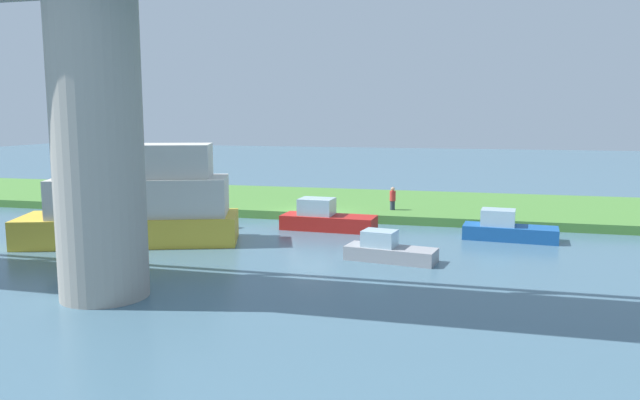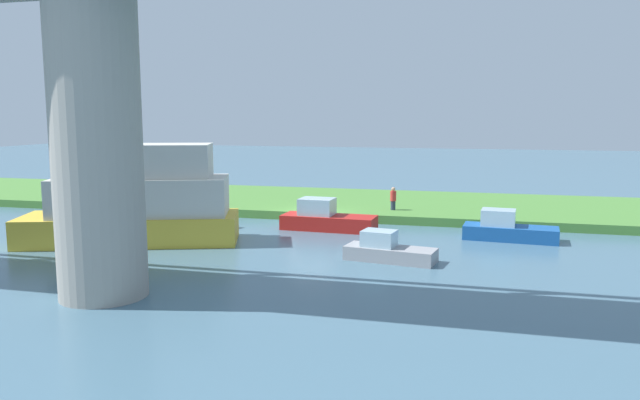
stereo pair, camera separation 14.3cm
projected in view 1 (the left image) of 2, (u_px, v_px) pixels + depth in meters
ground_plane at (312, 221)px, 35.96m from camera, size 160.00×160.00×0.00m
grassy_bank at (335, 203)px, 41.68m from camera, size 80.00×12.00×0.50m
bridge_pylon at (98, 146)px, 20.41m from camera, size 2.99×2.99×10.38m
person_on_bank at (393, 198)px, 36.89m from camera, size 0.45×0.45×1.39m
mooring_post at (184, 196)px, 39.87m from camera, size 0.20×0.20×0.87m
skiff_small at (137, 203)px, 29.71m from camera, size 10.88×6.61×5.27m
houseboat_blue at (197, 218)px, 34.21m from camera, size 4.21×2.32×1.33m
pontoon_yellow at (507, 229)px, 30.57m from camera, size 4.66×1.99×1.51m
motorboat_red at (388, 250)px, 26.22m from camera, size 4.04×1.98×1.29m
motorboat_white at (326, 219)px, 33.26m from camera, size 5.16×2.03×1.70m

